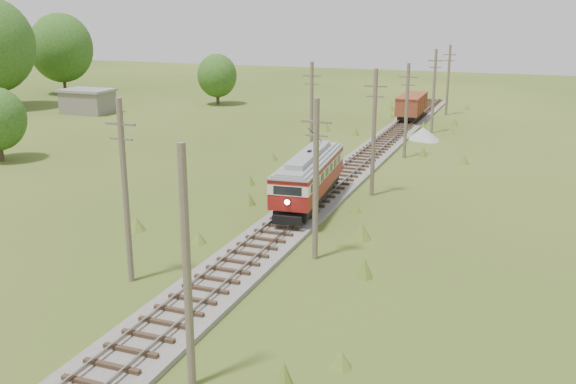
% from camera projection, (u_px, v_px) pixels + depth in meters
% --- Properties ---
extents(railbed_main, '(3.60, 96.00, 0.57)m').
position_uv_depth(railbed_main, '(341.00, 179.00, 49.83)').
color(railbed_main, '#605B54').
rests_on(railbed_main, ground).
extents(streetcar, '(3.54, 11.03, 4.99)m').
position_uv_depth(streetcar, '(309.00, 174.00, 42.50)').
color(streetcar, black).
rests_on(streetcar, ground).
extents(gondola, '(2.73, 8.03, 2.65)m').
position_uv_depth(gondola, '(412.00, 105.00, 75.70)').
color(gondola, black).
rests_on(gondola, ground).
extents(gravel_pile, '(3.40, 3.61, 1.24)m').
position_uv_depth(gravel_pile, '(424.00, 134.00, 65.65)').
color(gravel_pile, gray).
rests_on(gravel_pile, ground).
extents(utility_pole_r_1, '(0.30, 0.30, 8.80)m').
position_uv_depth(utility_pole_r_1, '(187.00, 271.00, 21.57)').
color(utility_pole_r_1, brown).
rests_on(utility_pole_r_1, ground).
extents(utility_pole_r_2, '(1.60, 0.30, 8.60)m').
position_uv_depth(utility_pole_r_2, '(316.00, 179.00, 33.17)').
color(utility_pole_r_2, brown).
rests_on(utility_pole_r_2, ground).
extents(utility_pole_r_3, '(1.60, 0.30, 9.00)m').
position_uv_depth(utility_pole_r_3, '(374.00, 132.00, 44.82)').
color(utility_pole_r_3, brown).
rests_on(utility_pole_r_3, ground).
extents(utility_pole_r_4, '(1.60, 0.30, 8.40)m').
position_uv_depth(utility_pole_r_4, '(406.00, 110.00, 56.64)').
color(utility_pole_r_4, brown).
rests_on(utility_pole_r_4, ground).
extents(utility_pole_r_5, '(1.60, 0.30, 8.90)m').
position_uv_depth(utility_pole_r_5, '(434.00, 91.00, 68.10)').
color(utility_pole_r_5, brown).
rests_on(utility_pole_r_5, ground).
extents(utility_pole_r_6, '(1.60, 0.30, 8.70)m').
position_uv_depth(utility_pole_r_6, '(448.00, 79.00, 79.87)').
color(utility_pole_r_6, brown).
rests_on(utility_pole_r_6, ground).
extents(utility_pole_l_a, '(1.60, 0.30, 9.00)m').
position_uv_depth(utility_pole_l_a, '(125.00, 190.00, 30.31)').
color(utility_pole_l_a, brown).
rests_on(utility_pole_l_a, ground).
extents(utility_pole_l_b, '(1.60, 0.30, 8.60)m').
position_uv_depth(utility_pole_l_b, '(312.00, 111.00, 55.61)').
color(utility_pole_l_b, brown).
rests_on(utility_pole_l_b, ground).
extents(tree_left_5, '(9.66, 9.66, 12.44)m').
position_uv_depth(tree_left_5, '(61.00, 48.00, 99.55)').
color(tree_left_5, '#38281C').
rests_on(tree_left_5, ground).
extents(tree_mid_a, '(5.46, 5.46, 7.03)m').
position_uv_depth(tree_mid_a, '(217.00, 76.00, 88.96)').
color(tree_mid_a, '#38281C').
rests_on(tree_mid_a, ground).
extents(shed, '(6.40, 4.40, 3.10)m').
position_uv_depth(shed, '(88.00, 101.00, 82.09)').
color(shed, slate).
rests_on(shed, ground).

